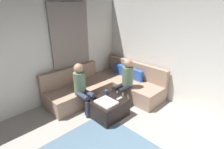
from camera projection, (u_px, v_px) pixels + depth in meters
name	position (u px, v px, depth m)	size (l,w,h in m)	color
wall_back	(206.00, 58.00, 3.95)	(6.00, 0.12, 2.70)	silver
wall_left	(19.00, 57.00, 3.97)	(0.12, 6.00, 2.70)	silver
curtain_panel	(72.00, 52.00, 4.79)	(0.06, 1.10, 2.50)	gray
sectional_couch	(107.00, 87.00, 5.03)	(2.10, 2.55, 0.87)	#9E7F6B
ottoman	(107.00, 107.00, 4.17)	(0.76, 0.76, 0.42)	black
folded_blanket	(106.00, 102.00, 3.94)	(0.44, 0.36, 0.04)	white
coffee_mug	(106.00, 92.00, 4.34)	(0.08, 0.08, 0.10)	#334C72
game_remote	(119.00, 98.00, 4.11)	(0.05, 0.15, 0.02)	white
person_on_couch_back	(125.00, 80.00, 4.52)	(0.30, 0.60, 1.20)	black
person_on_couch_side	(82.00, 86.00, 4.18)	(0.60, 0.30, 1.20)	#2D3347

